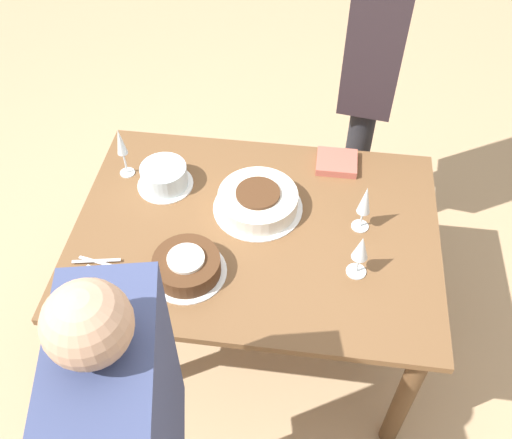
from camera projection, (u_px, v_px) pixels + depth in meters
name	position (u px, v px, depth m)	size (l,w,h in m)	color
ground_plane	(256.00, 332.00, 2.67)	(12.00, 12.00, 0.00)	tan
dining_table	(256.00, 248.00, 2.20)	(1.35, 0.97, 0.75)	brown
cake_center_white	(258.00, 201.00, 2.15)	(0.34, 0.34, 0.09)	white
cake_front_chocolate	(187.00, 266.00, 1.95)	(0.27, 0.27, 0.08)	white
cake_back_decorated	(164.00, 176.00, 2.23)	(0.22, 0.22, 0.09)	white
wine_glass_near	(365.00, 202.00, 2.02)	(0.06, 0.06, 0.20)	silver
wine_glass_far	(361.00, 250.00, 1.89)	(0.07, 0.07, 0.18)	silver
wine_glass_extra	(121.00, 145.00, 2.20)	(0.06, 0.06, 0.23)	silver
fork_pile	(101.00, 269.00, 1.98)	(0.22, 0.11, 0.02)	silver
napkin_stack	(337.00, 162.00, 2.33)	(0.16, 0.15, 0.03)	#B75B4C
person_cutting	(134.00, 435.00, 1.43)	(0.30, 0.44, 1.53)	#232328
person_watching	(377.00, 46.00, 2.34)	(0.28, 0.43, 1.77)	#232328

